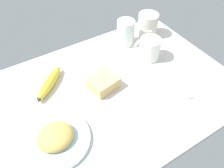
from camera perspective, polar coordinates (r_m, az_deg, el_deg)
The scene contains 8 objects.
tabletop at distance 84.47cm, azimuth 0.00°, elevation -1.86°, with size 90.00×64.00×2.00cm, color beige.
plate_of_food at distance 72.11cm, azimuth -13.83°, elevation -13.00°, with size 20.70×20.70×4.98cm.
coffee_mug_black at distance 108.47cm, azimuth 8.89°, elevation 14.46°, with size 10.49×10.84×10.40cm.
coffee_mug_milky at distance 95.16cm, azimuth 9.36°, elevation 8.75°, with size 8.78×10.87×9.11cm.
sandwich_main at distance 83.08cm, azimuth -2.33°, elevation 0.29°, with size 11.07×10.30×4.40cm.
glass_of_milk at distance 101.92cm, azimuth 3.38°, elevation 12.32°, with size 7.62×7.62×11.29cm.
banana at distance 86.73cm, azimuth -15.34°, elevation 0.32°, with size 14.93×14.32×3.57cm.
spoon at distance 85.87cm, azimuth 19.88°, elevation -3.18°, with size 7.77×11.12×0.80cm.
Camera 1 is at (29.39, 47.49, 64.37)cm, focal length 36.65 mm.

